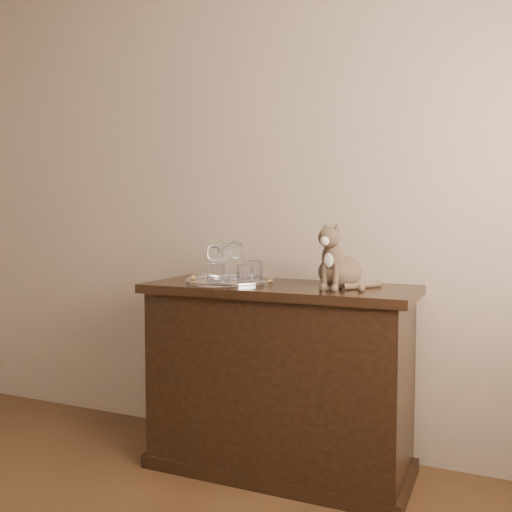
{
  "coord_description": "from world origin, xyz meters",
  "views": [
    {
      "loc": [
        1.52,
        -0.41,
        1.16
      ],
      "look_at": [
        0.48,
        1.95,
        0.97
      ],
      "focal_mm": 40.0,
      "sensor_mm": 36.0,
      "label": 1
    }
  ],
  "objects": [
    {
      "name": "sideboard",
      "position": [
        0.6,
        1.94,
        0.42
      ],
      "size": [
        1.2,
        0.5,
        0.85
      ],
      "primitive_type": null,
      "color": "black",
      "rests_on": "ground"
    },
    {
      "name": "wine_glass_c",
      "position": [
        0.28,
        1.91,
        0.94
      ],
      "size": [
        0.06,
        0.06,
        0.17
      ],
      "primitive_type": null,
      "color": "white",
      "rests_on": "tray"
    },
    {
      "name": "wine_glass_a",
      "position": [
        0.29,
        2.0,
        0.94
      ],
      "size": [
        0.06,
        0.06,
        0.17
      ],
      "primitive_type": null,
      "color": "silver",
      "rests_on": "tray"
    },
    {
      "name": "tumbler_a",
      "position": [
        0.46,
        1.87,
        0.9
      ],
      "size": [
        0.07,
        0.07,
        0.08
      ],
      "primitive_type": "cylinder",
      "color": "silver",
      "rests_on": "tray"
    },
    {
      "name": "cat",
      "position": [
        0.88,
        1.94,
        0.99
      ],
      "size": [
        0.32,
        0.3,
        0.28
      ],
      "primitive_type": null,
      "rotation": [
        0.0,
        0.0,
        -0.18
      ],
      "color": "#4A382C",
      "rests_on": "sideboard"
    },
    {
      "name": "wall_back",
      "position": [
        0.0,
        2.25,
        1.35
      ],
      "size": [
        4.0,
        0.1,
        2.7
      ],
      "primitive_type": "cube",
      "color": "#BFA88F",
      "rests_on": "ground"
    },
    {
      "name": "tumbler_b",
      "position": [
        0.34,
        1.82,
        0.9
      ],
      "size": [
        0.08,
        0.08,
        0.09
      ],
      "primitive_type": "cylinder",
      "color": "white",
      "rests_on": "tray"
    },
    {
      "name": "wine_glass_d",
      "position": [
        0.32,
        1.93,
        0.94
      ],
      "size": [
        0.06,
        0.06,
        0.17
      ],
      "primitive_type": null,
      "color": "silver",
      "rests_on": "tray"
    },
    {
      "name": "tray",
      "position": [
        0.37,
        1.91,
        0.85
      ],
      "size": [
        0.4,
        0.4,
        0.01
      ],
      "primitive_type": "cylinder",
      "color": "silver",
      "rests_on": "sideboard"
    },
    {
      "name": "wine_glass_b",
      "position": [
        0.35,
        2.01,
        0.95
      ],
      "size": [
        0.07,
        0.07,
        0.18
      ],
      "primitive_type": null,
      "color": "white",
      "rests_on": "tray"
    },
    {
      "name": "tumbler_c",
      "position": [
        0.48,
        1.9,
        0.91
      ],
      "size": [
        0.09,
        0.09,
        0.1
      ],
      "primitive_type": "cylinder",
      "color": "silver",
      "rests_on": "tray"
    }
  ]
}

